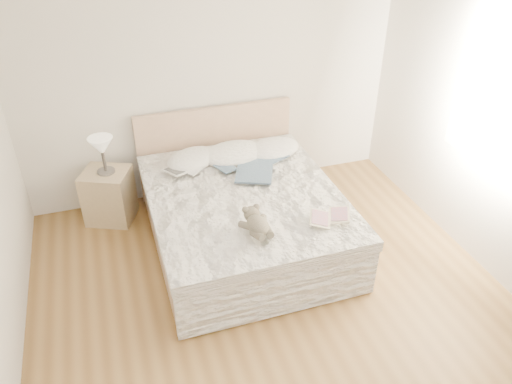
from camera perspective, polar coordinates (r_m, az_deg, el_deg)
floor at (r=4.18m, az=3.32°, el=-14.95°), size 4.00×4.50×0.00m
wall_back at (r=5.26m, az=-5.22°, el=13.37°), size 4.00×0.02×2.70m
window at (r=4.53m, az=26.89°, el=7.97°), size 0.02×1.30×1.10m
bed at (r=4.83m, az=-1.62°, el=-2.45°), size 1.72×2.14×1.00m
nightstand at (r=5.35m, az=-16.46°, el=-0.39°), size 0.57×0.55×0.56m
table_lamp at (r=5.07m, az=-17.22°, el=4.84°), size 0.25×0.25×0.38m
pillow_left at (r=5.09m, az=-7.29°, el=3.75°), size 0.68×0.60×0.17m
pillow_middle at (r=5.16m, az=-2.54°, el=4.41°), size 0.71×0.53×0.20m
pillow_right at (r=5.25m, az=1.98°, el=4.98°), size 0.64×0.51×0.17m
blouse at (r=4.89m, az=-0.15°, el=2.58°), size 0.73×0.75×0.02m
photo_book at (r=4.92m, az=-8.40°, el=2.42°), size 0.38×0.36×0.02m
childrens_book at (r=4.26m, az=8.41°, el=-2.89°), size 0.43×0.38×0.02m
teddy_bear at (r=4.03m, az=0.22°, el=-4.51°), size 0.27×0.35×0.17m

